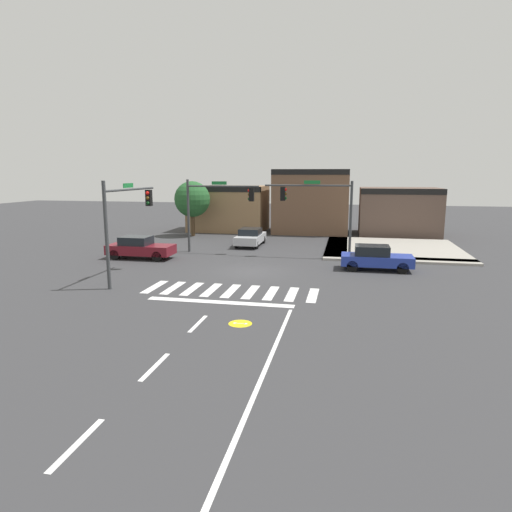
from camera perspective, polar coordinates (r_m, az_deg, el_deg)
ground_plane at (r=26.50m, az=-0.74°, el=-2.01°), size 120.00×120.00×0.00m
crosswalk_near at (r=22.25m, az=-3.22°, el=-4.46°), size 8.54×2.60×0.01m
lane_markings at (r=15.62m, az=-5.64°, el=-11.11°), size 6.80×18.75×0.01m
bike_detector_marking at (r=17.55m, az=-2.02°, el=-8.59°), size 0.93×0.93×0.01m
curb_corner_northeast at (r=35.28m, az=16.24°, el=0.84°), size 10.00×10.60×0.15m
storefront_row at (r=44.19m, az=7.12°, el=6.33°), size 23.86×5.60×6.11m
traffic_signal_southwest at (r=25.11m, az=-16.08°, el=5.47°), size 0.32×5.66×5.39m
traffic_signal_northwest at (r=32.52m, az=-5.07°, el=6.81°), size 5.37×0.32×5.30m
traffic_signal_northeast at (r=30.94m, az=7.93°, el=6.69°), size 5.98×0.32×5.26m
car_silver at (r=35.88m, az=-0.71°, el=2.43°), size 1.81×4.23×1.41m
car_maroon at (r=31.45m, az=-14.60°, el=1.05°), size 4.47×1.81×1.52m
car_blue at (r=27.78m, az=14.98°, el=-0.22°), size 4.20×1.75×1.48m
roadside_tree at (r=41.77m, az=-8.13°, el=7.16°), size 3.28×3.28×5.04m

